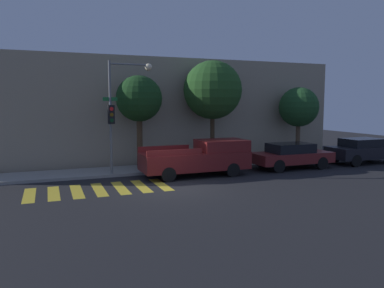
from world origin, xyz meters
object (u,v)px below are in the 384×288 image
object	(u,v)px
sedan_near_corner	(291,155)
sedan_middle	(363,150)
tree_midblock	(213,90)
tree_far_end	(299,107)
traffic_light_pole	(120,103)
pickup_truck	(200,158)
tree_near_corner	(139,99)

from	to	relation	value
sedan_near_corner	sedan_middle	distance (m)	5.09
tree_midblock	sedan_near_corner	bearing A→B (deg)	-36.04
tree_far_end	tree_midblock	bearing A→B (deg)	-180.00
traffic_light_pole	pickup_truck	bearing A→B (deg)	-19.00
sedan_middle	tree_far_end	size ratio (longest dim) A/B	0.94
pickup_truck	traffic_light_pole	bearing A→B (deg)	161.00
traffic_light_pole	pickup_truck	world-z (taller)	traffic_light_pole
traffic_light_pole	tree_near_corner	xyz separation A→B (m)	(1.26, 1.34, 0.20)
traffic_light_pole	tree_far_end	bearing A→B (deg)	6.65
tree_midblock	tree_far_end	world-z (taller)	tree_midblock
tree_near_corner	tree_far_end	bearing A→B (deg)	0.00
tree_midblock	tree_far_end	xyz separation A→B (m)	(5.95, 0.00, -1.00)
pickup_truck	tree_midblock	distance (m)	4.68
traffic_light_pole	tree_midblock	xyz separation A→B (m)	(5.53, 1.34, 0.73)
traffic_light_pole	sedan_middle	distance (m)	14.54
pickup_truck	tree_midblock	bearing A→B (deg)	54.84
sedan_middle	pickup_truck	bearing A→B (deg)	180.00
tree_midblock	tree_far_end	distance (m)	6.04
sedan_near_corner	sedan_middle	xyz separation A→B (m)	(5.09, 0.00, 0.05)
sedan_middle	tree_near_corner	xyz separation A→B (m)	(-12.95, 2.61, 2.99)
traffic_light_pole	tree_far_end	size ratio (longest dim) A/B	1.22
pickup_truck	sedan_middle	xyz separation A→B (m)	(10.52, -0.00, -0.11)
tree_far_end	tree_near_corner	bearing A→B (deg)	-180.00
pickup_truck	tree_far_end	distance (m)	8.57
sedan_near_corner	tree_midblock	xyz separation A→B (m)	(-3.59, 2.61, 3.57)
sedan_near_corner	tree_near_corner	distance (m)	8.82
pickup_truck	sedan_middle	world-z (taller)	pickup_truck
traffic_light_pole	sedan_near_corner	bearing A→B (deg)	-7.94
traffic_light_pole	sedan_middle	bearing A→B (deg)	-5.11
traffic_light_pole	sedan_middle	size ratio (longest dim) A/B	1.30
traffic_light_pole	tree_midblock	distance (m)	5.74
sedan_middle	tree_midblock	xyz separation A→B (m)	(-8.68, 2.61, 3.53)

